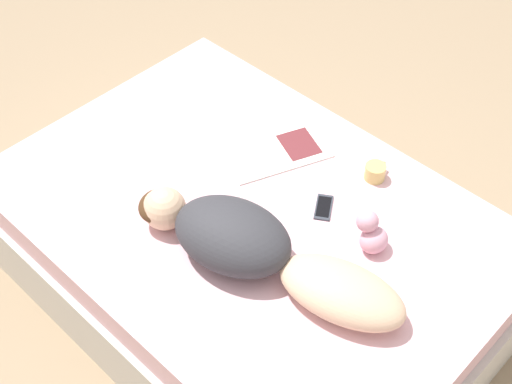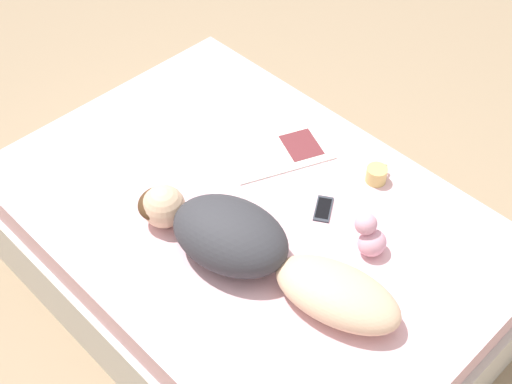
{
  "view_description": "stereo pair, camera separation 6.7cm",
  "coord_description": "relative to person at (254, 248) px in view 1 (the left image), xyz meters",
  "views": [
    {
      "loc": [
        -1.5,
        -1.48,
        2.89
      ],
      "look_at": [
        0.07,
        0.02,
        0.61
      ],
      "focal_mm": 50.0,
      "sensor_mm": 36.0,
      "label": 1
    },
    {
      "loc": [
        -1.45,
        -1.53,
        2.89
      ],
      "look_at": [
        0.07,
        0.02,
        0.61
      ],
      "focal_mm": 50.0,
      "sensor_mm": 36.0,
      "label": 2
    }
  ],
  "objects": [
    {
      "name": "bed",
      "position": [
        0.2,
        0.22,
        -0.39
      ],
      "size": [
        1.6,
        2.29,
        0.56
      ],
      "color": "beige",
      "rests_on": "ground_plane"
    },
    {
      "name": "cell_phone",
      "position": [
        0.44,
        -0.01,
        -0.1
      ],
      "size": [
        0.16,
        0.14,
        0.01
      ],
      "rotation": [
        0.0,
        0.0,
        -1.0
      ],
      "color": "#333842",
      "rests_on": "bed"
    },
    {
      "name": "open_magazine",
      "position": [
        0.56,
        0.39,
        -0.1
      ],
      "size": [
        0.56,
        0.45,
        0.01
      ],
      "rotation": [
        0.0,
        0.0,
        -0.4
      ],
      "color": "silver",
      "rests_on": "bed"
    },
    {
      "name": "ground_plane",
      "position": [
        0.2,
        0.22,
        -0.66
      ],
      "size": [
        12.0,
        12.0,
        0.0
      ],
      "primitive_type": "plane",
      "color": "#9E8466"
    },
    {
      "name": "plush_toy",
      "position": [
        0.4,
        -0.28,
        -0.02
      ],
      "size": [
        0.13,
        0.15,
        0.18
      ],
      "color": "#DB9EB2",
      "rests_on": "bed"
    },
    {
      "name": "person",
      "position": [
        0.0,
        0.0,
        0.0
      ],
      "size": [
        0.54,
        1.23,
        0.24
      ],
      "rotation": [
        0.0,
        0.0,
        0.24
      ],
      "color": "#DBB28E",
      "rests_on": "bed"
    },
    {
      "name": "coffee_mug",
      "position": [
        0.74,
        -0.05,
        -0.06
      ],
      "size": [
        0.13,
        0.1,
        0.08
      ],
      "color": "tan",
      "rests_on": "bed"
    }
  ]
}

